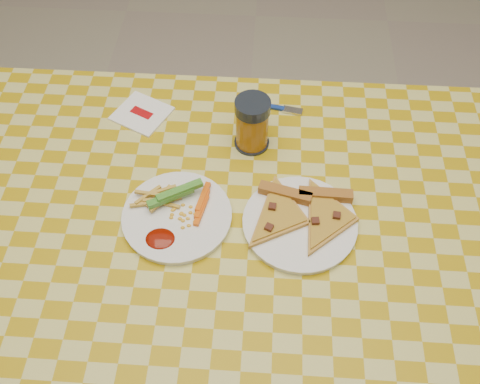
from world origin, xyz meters
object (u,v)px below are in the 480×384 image
at_px(plate_right, 300,224).
at_px(drink_glass, 252,124).
at_px(plate_left, 177,217).
at_px(table, 224,246).

height_order(plate_right, drink_glass, drink_glass).
distance_m(plate_right, drink_glass, 0.24).
relative_size(plate_left, drink_glass, 1.71).
height_order(plate_left, drink_glass, drink_glass).
bearing_deg(table, plate_left, 171.53).
xyz_separation_m(table, drink_glass, (0.04, 0.22, 0.13)).
relative_size(table, plate_right, 5.79).
distance_m(plate_left, plate_right, 0.24).
bearing_deg(table, plate_right, 4.88).
bearing_deg(plate_right, table, -175.12).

